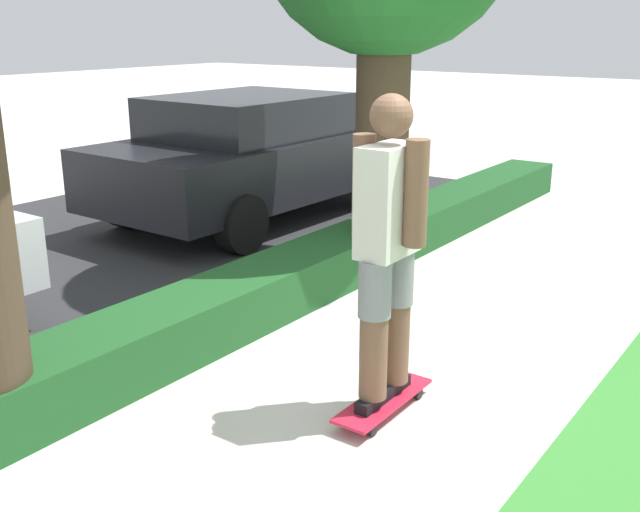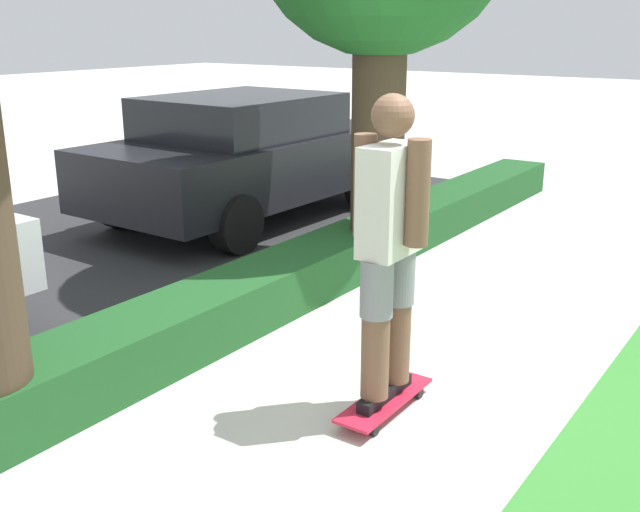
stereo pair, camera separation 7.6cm
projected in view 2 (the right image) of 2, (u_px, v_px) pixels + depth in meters
ground_plane at (408, 388)px, 4.88m from camera, size 60.00×60.00×0.00m
street_asphalt at (21, 271)px, 7.17m from camera, size 12.79×5.00×0.01m
hedge_row at (223, 308)px, 5.69m from camera, size 12.79×0.60×0.40m
skateboard at (385, 401)px, 4.57m from camera, size 0.81×0.24×0.09m
skater_person at (389, 244)px, 4.27m from camera, size 0.52×0.47×1.83m
parked_car_middle at (247, 155)px, 8.95m from camera, size 4.07×1.97×1.48m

